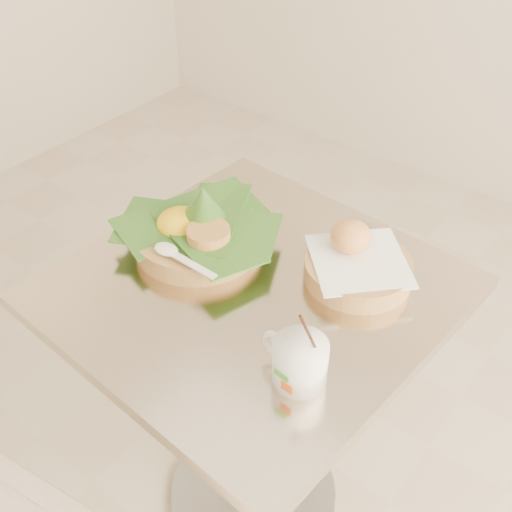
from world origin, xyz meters
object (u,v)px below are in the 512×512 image
Objects in this scene: cafe_table at (253,361)px; coffee_mug at (299,360)px; bread_basket at (357,264)px; rice_basket at (197,229)px.

cafe_table is 4.65× the size of coffee_mug.
bread_basket is at bearing 45.87° from cafe_table.
coffee_mug is (0.37, -0.17, -0.00)m from rice_basket.
rice_basket is 0.34m from bread_basket.
cafe_table is 0.33m from bread_basket.
bread_basket is 0.29m from coffee_mug.
rice_basket is 1.30× the size of bread_basket.
coffee_mug is at bearing -33.69° from cafe_table.
rice_basket reaches higher than bread_basket.
cafe_table is at bearing 146.31° from coffee_mug.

